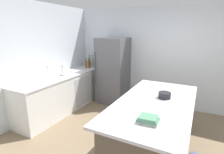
# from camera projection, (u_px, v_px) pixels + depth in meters

# --- Properties ---
(ground_plane) EXTENTS (7.20, 7.20, 0.00)m
(ground_plane) POSITION_uv_depth(u_px,v_px,m) (128.00, 151.00, 2.98)
(ground_plane) COLOR #7A664C
(wall_rear) EXTENTS (6.00, 0.10, 2.60)m
(wall_rear) POSITION_uv_depth(u_px,v_px,m) (162.00, 57.00, 4.58)
(wall_rear) COLOR silver
(wall_rear) RESTS_ON ground_plane
(wall_left) EXTENTS (0.10, 6.00, 2.60)m
(wall_left) POSITION_uv_depth(u_px,v_px,m) (23.00, 63.00, 3.73)
(wall_left) COLOR silver
(wall_left) RESTS_ON ground_plane
(counter_run_left) EXTENTS (0.68, 2.66, 0.91)m
(counter_run_left) POSITION_uv_depth(u_px,v_px,m) (64.00, 92.00, 4.45)
(counter_run_left) COLOR silver
(counter_run_left) RESTS_ON ground_plane
(kitchen_island) EXTENTS (1.09, 2.20, 0.92)m
(kitchen_island) POSITION_uv_depth(u_px,v_px,m) (153.00, 128.00, 2.80)
(kitchen_island) COLOR brown
(kitchen_island) RESTS_ON ground_plane
(refrigerator) EXTENTS (0.76, 0.76, 1.79)m
(refrigerator) POSITION_uv_depth(u_px,v_px,m) (113.00, 71.00, 4.87)
(refrigerator) COLOR #56565B
(refrigerator) RESTS_ON ground_plane
(sink_faucet) EXTENTS (0.15, 0.05, 0.30)m
(sink_faucet) POSITION_uv_depth(u_px,v_px,m) (48.00, 72.00, 3.95)
(sink_faucet) COLOR silver
(sink_faucet) RESTS_ON counter_run_left
(paper_towel_roll) EXTENTS (0.14, 0.14, 0.31)m
(paper_towel_roll) POSITION_uv_depth(u_px,v_px,m) (63.00, 70.00, 4.26)
(paper_towel_roll) COLOR gray
(paper_towel_roll) RESTS_ON counter_run_left
(gin_bottle) EXTENTS (0.07, 0.07, 0.34)m
(gin_bottle) POSITION_uv_depth(u_px,v_px,m) (93.00, 62.00, 5.30)
(gin_bottle) COLOR #8CB79E
(gin_bottle) RESTS_ON counter_run_left
(olive_oil_bottle) EXTENTS (0.06, 0.06, 0.35)m
(olive_oil_bottle) POSITION_uv_depth(u_px,v_px,m) (89.00, 62.00, 5.26)
(olive_oil_bottle) COLOR olive
(olive_oil_bottle) RESTS_ON counter_run_left
(whiskey_bottle) EXTENTS (0.08, 0.08, 0.25)m
(whiskey_bottle) POSITION_uv_depth(u_px,v_px,m) (89.00, 64.00, 5.16)
(whiskey_bottle) COLOR brown
(whiskey_bottle) RESTS_ON counter_run_left
(vinegar_bottle) EXTENTS (0.06, 0.06, 0.29)m
(vinegar_bottle) POSITION_uv_depth(u_px,v_px,m) (86.00, 64.00, 5.10)
(vinegar_bottle) COLOR #994C23
(vinegar_bottle) RESTS_ON counter_run_left
(cookbook_stack) EXTENTS (0.25, 0.20, 0.08)m
(cookbook_stack) POSITION_uv_depth(u_px,v_px,m) (148.00, 119.00, 2.06)
(cookbook_stack) COLOR silver
(cookbook_stack) RESTS_ON kitchen_island
(mixing_bowl) EXTENTS (0.20, 0.20, 0.10)m
(mixing_bowl) POSITION_uv_depth(u_px,v_px,m) (164.00, 95.00, 2.81)
(mixing_bowl) COLOR black
(mixing_bowl) RESTS_ON kitchen_island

